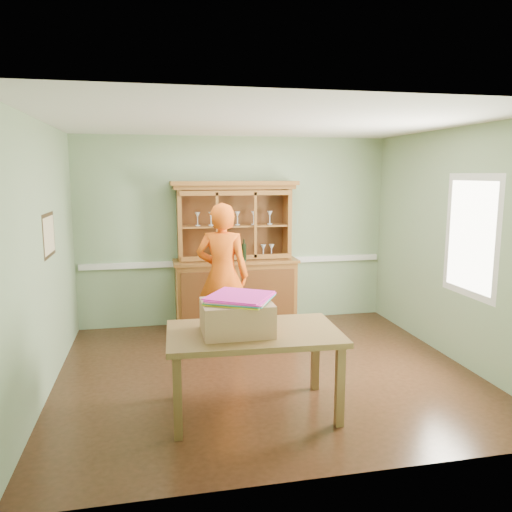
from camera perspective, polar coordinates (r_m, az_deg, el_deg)
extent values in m
plane|color=#452516|center=(5.70, 1.15, -13.06)|extent=(4.50, 4.50, 0.00)
plane|color=white|center=(5.29, 1.25, 15.08)|extent=(4.50, 4.50, 0.00)
plane|color=gray|center=(7.27, -2.33, 2.86)|extent=(4.50, 0.00, 4.50)
plane|color=gray|center=(5.30, -23.22, -0.32)|extent=(0.00, 4.00, 4.00)
plane|color=gray|center=(6.23, 21.82, 1.10)|extent=(0.00, 4.00, 4.00)
plane|color=gray|center=(3.45, 8.69, -4.56)|extent=(4.50, 0.00, 4.50)
cube|color=silver|center=(7.31, -2.28, -0.67)|extent=(4.41, 0.05, 0.08)
cube|color=#342615|center=(5.57, -22.55, 2.22)|extent=(0.03, 0.60, 0.46)
cube|color=beige|center=(5.56, -22.49, 2.22)|extent=(0.01, 0.52, 0.38)
cube|color=silver|center=(5.95, 23.33, 2.11)|extent=(0.03, 0.96, 1.36)
cube|color=white|center=(5.95, 23.29, 2.10)|extent=(0.01, 0.80, 1.20)
cube|color=brown|center=(7.17, -2.35, -4.39)|extent=(1.69, 0.52, 0.94)
cube|color=brown|center=(7.06, -2.36, -0.55)|extent=(1.75, 0.57, 0.04)
cube|color=#5F2F16|center=(7.24, -2.71, 3.78)|extent=(1.60, 0.04, 0.99)
cube|color=brown|center=(7.00, -8.75, 3.49)|extent=(0.06, 0.36, 0.99)
cube|color=brown|center=(7.24, 3.53, 3.78)|extent=(0.06, 0.36, 0.99)
cube|color=brown|center=(7.05, -2.54, 7.88)|extent=(1.69, 0.41, 0.06)
cube|color=brown|center=(7.02, -2.51, 8.33)|extent=(1.77, 0.45, 0.06)
cube|color=brown|center=(7.08, -2.50, 3.47)|extent=(1.48, 0.31, 0.02)
imported|color=#B2B2B7|center=(7.11, -3.60, 0.39)|extent=(0.17, 0.17, 0.18)
imported|color=yellow|center=(7.09, -5.85, -0.20)|extent=(0.20, 0.20, 0.05)
cylinder|color=black|center=(6.90, -1.39, 0.64)|extent=(0.07, 0.07, 0.30)
cube|color=brown|center=(4.55, -0.27, -8.86)|extent=(1.59, 0.99, 0.05)
cube|color=brown|center=(4.29, -8.95, -15.74)|extent=(0.08, 0.08, 0.72)
cube|color=brown|center=(4.99, -9.03, -12.03)|extent=(0.08, 0.08, 0.72)
cube|color=brown|center=(4.50, 9.56, -14.49)|extent=(0.08, 0.08, 0.72)
cube|color=brown|center=(5.18, 6.78, -11.18)|extent=(0.08, 0.08, 0.72)
cube|color=#A97857|center=(4.45, -2.22, -7.02)|extent=(0.61, 0.49, 0.29)
cube|color=#FFF720|center=(4.43, -1.87, -5.10)|extent=(0.68, 0.68, 0.01)
cube|color=green|center=(4.43, -1.87, -4.99)|extent=(0.68, 0.68, 0.01)
cube|color=#2BC3CF|center=(4.43, -1.87, -4.87)|extent=(0.68, 0.68, 0.01)
cube|color=pink|center=(4.43, -1.87, -4.76)|extent=(0.68, 0.68, 0.01)
cube|color=#E523B4|center=(4.43, -1.87, -4.65)|extent=(0.68, 0.68, 0.01)
cube|color=#E523AB|center=(4.42, -1.88, -4.54)|extent=(0.68, 0.68, 0.01)
imported|color=#EF570F|center=(6.29, -3.85, -2.22)|extent=(0.77, 0.62, 1.82)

